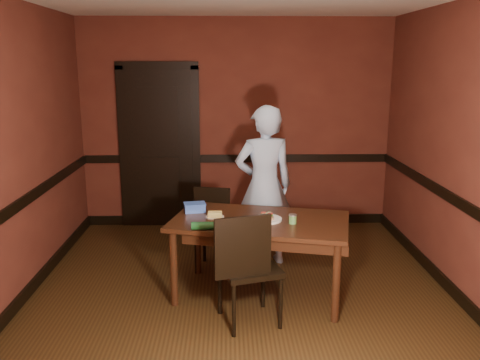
{
  "coord_description": "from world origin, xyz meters",
  "views": [
    {
      "loc": [
        -0.12,
        -4.34,
        2.15
      ],
      "look_at": [
        0.0,
        0.35,
        1.05
      ],
      "focal_mm": 38.0,
      "sensor_mm": 36.0,
      "label": 1
    }
  ],
  "objects_px": {
    "dining_table": "(260,257)",
    "chair_near": "(249,266)",
    "person": "(264,186)",
    "sauce_jar": "(293,219)",
    "food_tub": "(195,207)",
    "sandwich_plate": "(266,218)",
    "cheese_saucer": "(215,215)",
    "chair_far": "(215,230)"
  },
  "relations": [
    {
      "from": "food_tub",
      "to": "chair_near",
      "type": "bearing_deg",
      "value": -66.96
    },
    {
      "from": "sandwich_plate",
      "to": "food_tub",
      "type": "relative_size",
      "value": 1.23
    },
    {
      "from": "chair_near",
      "to": "cheese_saucer",
      "type": "bearing_deg",
      "value": -78.91
    },
    {
      "from": "chair_near",
      "to": "sandwich_plate",
      "type": "relative_size",
      "value": 3.54
    },
    {
      "from": "food_tub",
      "to": "sandwich_plate",
      "type": "bearing_deg",
      "value": -33.31
    },
    {
      "from": "chair_far",
      "to": "sandwich_plate",
      "type": "distance_m",
      "value": 0.89
    },
    {
      "from": "food_tub",
      "to": "dining_table",
      "type": "bearing_deg",
      "value": -32.95
    },
    {
      "from": "cheese_saucer",
      "to": "food_tub",
      "type": "height_order",
      "value": "food_tub"
    },
    {
      "from": "dining_table",
      "to": "food_tub",
      "type": "xyz_separation_m",
      "value": [
        -0.61,
        0.26,
        0.42
      ]
    },
    {
      "from": "chair_near",
      "to": "person",
      "type": "distance_m",
      "value": 1.37
    },
    {
      "from": "dining_table",
      "to": "person",
      "type": "relative_size",
      "value": 0.92
    },
    {
      "from": "person",
      "to": "sauce_jar",
      "type": "height_order",
      "value": "person"
    },
    {
      "from": "cheese_saucer",
      "to": "chair_near",
      "type": "bearing_deg",
      "value": -62.15
    },
    {
      "from": "dining_table",
      "to": "chair_near",
      "type": "distance_m",
      "value": 0.52
    },
    {
      "from": "chair_far",
      "to": "person",
      "type": "distance_m",
      "value": 0.7
    },
    {
      "from": "person",
      "to": "cheese_saucer",
      "type": "xyz_separation_m",
      "value": [
        -0.51,
        -0.74,
        -0.09
      ]
    },
    {
      "from": "dining_table",
      "to": "chair_far",
      "type": "xyz_separation_m",
      "value": [
        -0.42,
        0.64,
        0.05
      ]
    },
    {
      "from": "sandwich_plate",
      "to": "chair_near",
      "type": "bearing_deg",
      "value": -110.42
    },
    {
      "from": "chair_far",
      "to": "person",
      "type": "bearing_deg",
      "value": 29.98
    },
    {
      "from": "chair_near",
      "to": "food_tub",
      "type": "distance_m",
      "value": 0.95
    },
    {
      "from": "person",
      "to": "cheese_saucer",
      "type": "height_order",
      "value": "person"
    },
    {
      "from": "chair_near",
      "to": "sauce_jar",
      "type": "height_order",
      "value": "chair_near"
    },
    {
      "from": "sandwich_plate",
      "to": "food_tub",
      "type": "bearing_deg",
      "value": 156.9
    },
    {
      "from": "sauce_jar",
      "to": "dining_table",
      "type": "bearing_deg",
      "value": 155.22
    },
    {
      "from": "dining_table",
      "to": "person",
      "type": "xyz_separation_m",
      "value": [
        0.09,
        0.81,
        0.49
      ]
    },
    {
      "from": "chair_far",
      "to": "cheese_saucer",
      "type": "xyz_separation_m",
      "value": [
        0.01,
        -0.58,
        0.34
      ]
    },
    {
      "from": "food_tub",
      "to": "chair_far",
      "type": "bearing_deg",
      "value": 53.97
    },
    {
      "from": "chair_near",
      "to": "food_tub",
      "type": "xyz_separation_m",
      "value": [
        -0.49,
        0.75,
        0.29
      ]
    },
    {
      "from": "chair_far",
      "to": "food_tub",
      "type": "height_order",
      "value": "chair_far"
    },
    {
      "from": "chair_near",
      "to": "sauce_jar",
      "type": "distance_m",
      "value": 0.62
    },
    {
      "from": "chair_far",
      "to": "food_tub",
      "type": "bearing_deg",
      "value": -103.66
    },
    {
      "from": "dining_table",
      "to": "sandwich_plate",
      "type": "xyz_separation_m",
      "value": [
        0.06,
        -0.03,
        0.39
      ]
    },
    {
      "from": "sauce_jar",
      "to": "person",
      "type": "bearing_deg",
      "value": 101.42
    },
    {
      "from": "dining_table",
      "to": "chair_near",
      "type": "xyz_separation_m",
      "value": [
        -0.12,
        -0.5,
        0.12
      ]
    },
    {
      "from": "chair_far",
      "to": "sauce_jar",
      "type": "bearing_deg",
      "value": -35.27
    },
    {
      "from": "chair_near",
      "to": "sandwich_plate",
      "type": "distance_m",
      "value": 0.57
    },
    {
      "from": "food_tub",
      "to": "cheese_saucer",
      "type": "bearing_deg",
      "value": -54.52
    },
    {
      "from": "dining_table",
      "to": "chair_near",
      "type": "bearing_deg",
      "value": -89.56
    },
    {
      "from": "chair_near",
      "to": "person",
      "type": "height_order",
      "value": "person"
    },
    {
      "from": "sandwich_plate",
      "to": "food_tub",
      "type": "height_order",
      "value": "food_tub"
    },
    {
      "from": "chair_far",
      "to": "chair_near",
      "type": "height_order",
      "value": "chair_near"
    },
    {
      "from": "chair_far",
      "to": "sandwich_plate",
      "type": "xyz_separation_m",
      "value": [
        0.48,
        -0.67,
        0.34
      ]
    }
  ]
}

